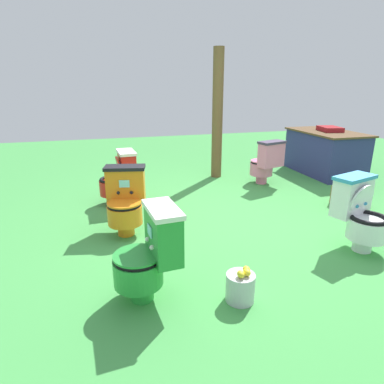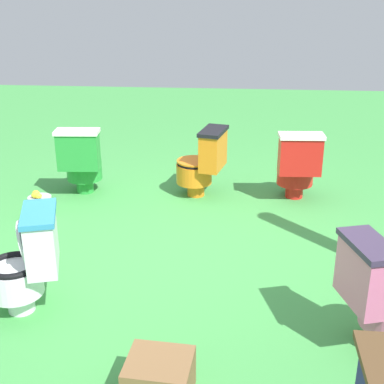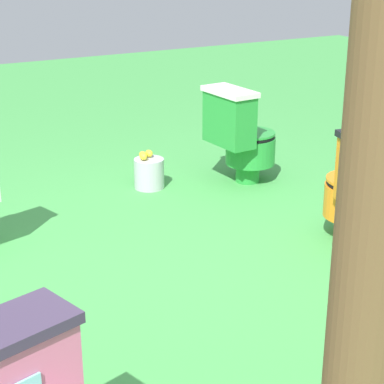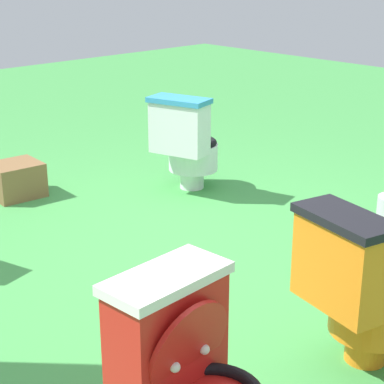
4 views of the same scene
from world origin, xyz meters
name	(u,v)px [view 1 (image 1 of 4)]	position (x,y,z in m)	size (l,w,h in m)	color
ground	(227,223)	(0.00, 0.00, 0.00)	(14.00, 14.00, 0.00)	#429947
toilet_green	(149,254)	(1.14, -1.10, 0.37)	(0.45, 0.52, 0.73)	green
toilet_red	(120,177)	(-1.07, -1.14, 0.37)	(0.45, 0.51, 0.73)	red
toilet_orange	(125,200)	(-0.11, -1.16, 0.37)	(0.57, 0.50, 0.73)	orange
toilet_white	(360,213)	(0.92, 1.00, 0.37)	(0.59, 0.52, 0.73)	white
toilet_pink	(266,162)	(-1.33, 1.20, 0.37)	(0.58, 0.52, 0.73)	pink
vendor_table	(325,152)	(-1.68, 2.59, 0.39)	(1.48, 0.89, 0.85)	navy
wooden_post	(217,115)	(-2.01, 0.61, 1.07)	(0.18, 0.18, 2.14)	brown
small_crate	(349,198)	(-0.07, 1.77, 0.13)	(0.35, 0.32, 0.25)	brown
lemon_bucket	(240,287)	(1.38, -0.46, 0.12)	(0.22, 0.22, 0.28)	#B7B7BF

